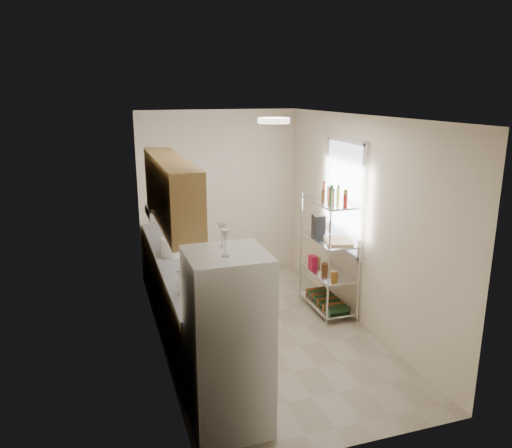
{
  "coord_description": "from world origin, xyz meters",
  "views": [
    {
      "loc": [
        -1.82,
        -5.32,
        2.87
      ],
      "look_at": [
        -0.02,
        0.25,
        1.3
      ],
      "focal_mm": 35.0,
      "sensor_mm": 36.0,
      "label": 1
    }
  ],
  "objects_px": {
    "cutting_board": "(338,241)",
    "refrigerator": "(228,342)",
    "frying_pan_large": "(175,247)",
    "espresso_machine": "(318,223)",
    "rice_cooker": "(172,247)"
  },
  "relations": [
    {
      "from": "cutting_board",
      "to": "refrigerator",
      "type": "bearing_deg",
      "value": -137.89
    },
    {
      "from": "frying_pan_large",
      "to": "espresso_machine",
      "type": "xyz_separation_m",
      "value": [
        1.92,
        -0.21,
        0.21
      ]
    },
    {
      "from": "frying_pan_large",
      "to": "cutting_board",
      "type": "xyz_separation_m",
      "value": [
        1.96,
        -0.72,
        0.1
      ]
    },
    {
      "from": "refrigerator",
      "to": "rice_cooker",
      "type": "relative_size",
      "value": 5.69
    },
    {
      "from": "rice_cooker",
      "to": "cutting_board",
      "type": "distance_m",
      "value": 2.09
    },
    {
      "from": "rice_cooker",
      "to": "espresso_machine",
      "type": "relative_size",
      "value": 1.1
    },
    {
      "from": "refrigerator",
      "to": "rice_cooker",
      "type": "distance_m",
      "value": 2.19
    },
    {
      "from": "refrigerator",
      "to": "frying_pan_large",
      "type": "relative_size",
      "value": 5.53
    },
    {
      "from": "refrigerator",
      "to": "rice_cooker",
      "type": "bearing_deg",
      "value": 93.44
    },
    {
      "from": "cutting_board",
      "to": "espresso_machine",
      "type": "height_order",
      "value": "espresso_machine"
    },
    {
      "from": "rice_cooker",
      "to": "frying_pan_large",
      "type": "height_order",
      "value": "rice_cooker"
    },
    {
      "from": "frying_pan_large",
      "to": "cutting_board",
      "type": "relative_size",
      "value": 0.69
    },
    {
      "from": "cutting_board",
      "to": "rice_cooker",
      "type": "bearing_deg",
      "value": 167.62
    },
    {
      "from": "refrigerator",
      "to": "cutting_board",
      "type": "distance_m",
      "value": 2.59
    },
    {
      "from": "refrigerator",
      "to": "frying_pan_large",
      "type": "bearing_deg",
      "value": 91.21
    }
  ]
}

